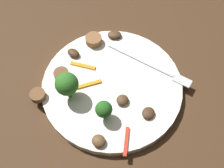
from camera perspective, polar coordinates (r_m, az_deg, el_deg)
The scene contains 16 objects.
ground_plane at distance 0.53m, azimuth 0.00°, elevation -0.97°, with size 1.40×1.40×0.00m, color #422B19.
plate at distance 0.53m, azimuth 0.00°, elevation -0.49°, with size 0.26×0.26×0.02m, color white.
fork at distance 0.54m, azimuth 8.75°, elevation 3.44°, with size 0.18×0.02×0.00m.
broccoli_floret_0 at distance 0.48m, azimuth -9.30°, elevation -0.04°, with size 0.04×0.04×0.06m.
broccoli_floret_1 at distance 0.46m, azimuth -1.71°, elevation -5.28°, with size 0.03×0.03×0.04m.
sausage_slice_0 at distance 0.57m, azimuth -3.81°, elevation 9.07°, with size 0.03×0.03×0.02m, color brown.
sausage_slice_1 at distance 0.53m, azimuth -10.38°, elevation 1.97°, with size 0.03×0.03×0.01m, color brown.
sausage_slice_2 at distance 0.52m, azimuth -15.03°, elevation -2.25°, with size 0.03×0.03×0.01m, color brown.
mushroom_0 at distance 0.56m, azimuth -7.96°, elevation 6.34°, with size 0.03×0.02×0.01m, color #422B19.
mushroom_1 at distance 0.49m, azimuth 7.50°, elevation -5.95°, with size 0.02×0.02×0.01m, color #422B19.
mushroom_2 at distance 0.47m, azimuth -2.78°, elevation -11.64°, with size 0.02×0.02×0.01m, color brown.
mushroom_3 at distance 0.50m, azimuth 2.17°, elevation -3.32°, with size 0.02×0.02×0.01m, color #4C331E.
mushroom_4 at distance 0.58m, azimuth 0.53°, elevation 10.11°, with size 0.03×0.02×0.01m, color #4C331E.
pepper_strip_0 at distance 0.54m, azimuth -6.05°, elevation 3.78°, with size 0.05×0.01×0.00m, color orange.
pepper_strip_1 at distance 0.52m, azimuth -4.74°, elevation -0.04°, with size 0.05×0.01×0.00m, color orange.
pepper_strip_2 at distance 0.47m, azimuth 2.93°, elevation -11.73°, with size 0.05×0.01×0.00m, color red.
Camera 1 is at (0.16, -0.22, 0.46)m, focal length 44.37 mm.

